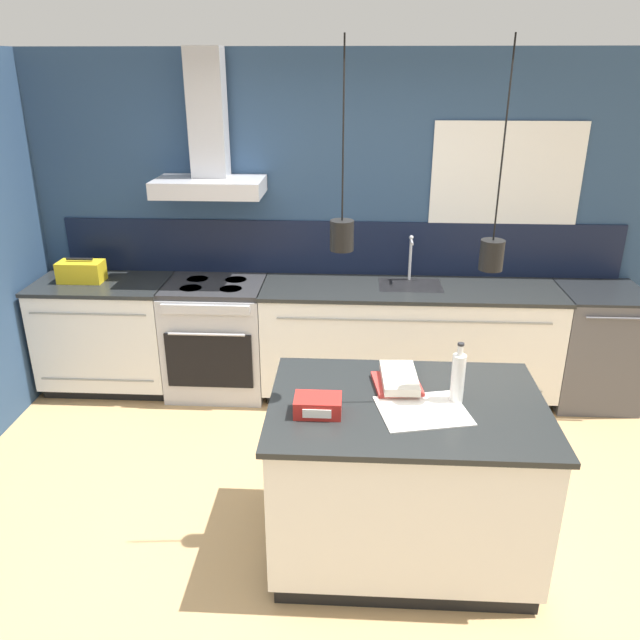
{
  "coord_description": "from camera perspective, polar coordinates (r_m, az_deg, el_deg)",
  "views": [
    {
      "loc": [
        0.11,
        -2.82,
        2.48
      ],
      "look_at": [
        -0.08,
        0.66,
        1.05
      ],
      "focal_mm": 35.0,
      "sensor_mm": 36.0,
      "label": 1
    }
  ],
  "objects": [
    {
      "name": "oven_range",
      "position": [
        5.05,
        -9.38,
        -1.59
      ],
      "size": [
        0.77,
        0.66,
        0.91
      ],
      "color": "#B5B5BA",
      "rests_on": "ground_plane"
    },
    {
      "name": "red_supply_box",
      "position": [
        3.04,
        -0.2,
        -7.82
      ],
      "size": [
        0.23,
        0.16,
        0.09
      ],
      "color": "red",
      "rests_on": "kitchen_island"
    },
    {
      "name": "counter_run_left",
      "position": [
        5.32,
        -18.8,
        -1.23
      ],
      "size": [
        1.03,
        0.64,
        0.91
      ],
      "color": "black",
      "rests_on": "ground_plane"
    },
    {
      "name": "paper_pile",
      "position": [
        3.12,
        9.39,
        -8.18
      ],
      "size": [
        0.48,
        0.42,
        0.01
      ],
      "color": "silver",
      "rests_on": "kitchen_island"
    },
    {
      "name": "yellow_toolbox",
      "position": [
        5.19,
        -20.99,
        4.18
      ],
      "size": [
        0.34,
        0.18,
        0.19
      ],
      "color": "gold",
      "rests_on": "counter_run_left"
    },
    {
      "name": "bottle_on_island",
      "position": [
        3.18,
        12.5,
        -5.11
      ],
      "size": [
        0.07,
        0.07,
        0.32
      ],
      "color": "silver",
      "rests_on": "kitchen_island"
    },
    {
      "name": "dishwasher",
      "position": [
        5.29,
        23.76,
        -2.18
      ],
      "size": [
        0.61,
        0.65,
        0.91
      ],
      "color": "#4C4C51",
      "rests_on": "ground_plane"
    },
    {
      "name": "counter_run_sink",
      "position": [
        4.96,
        8.01,
        -1.89
      ],
      "size": [
        2.28,
        0.64,
        1.27
      ],
      "color": "black",
      "rests_on": "ground_plane"
    },
    {
      "name": "ground_plane",
      "position": [
        3.76,
        0.74,
        -18.99
      ],
      "size": [
        16.0,
        16.0,
        0.0
      ],
      "primitive_type": "plane",
      "color": "tan",
      "rests_on": "ground"
    },
    {
      "name": "kitchen_island",
      "position": [
        3.42,
        7.62,
        -14.04
      ],
      "size": [
        1.39,
        0.96,
        0.91
      ],
      "color": "black",
      "rests_on": "ground_plane"
    },
    {
      "name": "book_stack",
      "position": [
        3.31,
        7.17,
        -5.49
      ],
      "size": [
        0.27,
        0.35,
        0.07
      ],
      "color": "#B2332D",
      "rests_on": "kitchen_island"
    },
    {
      "name": "wall_back",
      "position": [
        4.95,
        1.13,
        9.21
      ],
      "size": [
        5.6,
        2.14,
        2.6
      ],
      "color": "navy",
      "rests_on": "ground_plane"
    }
  ]
}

